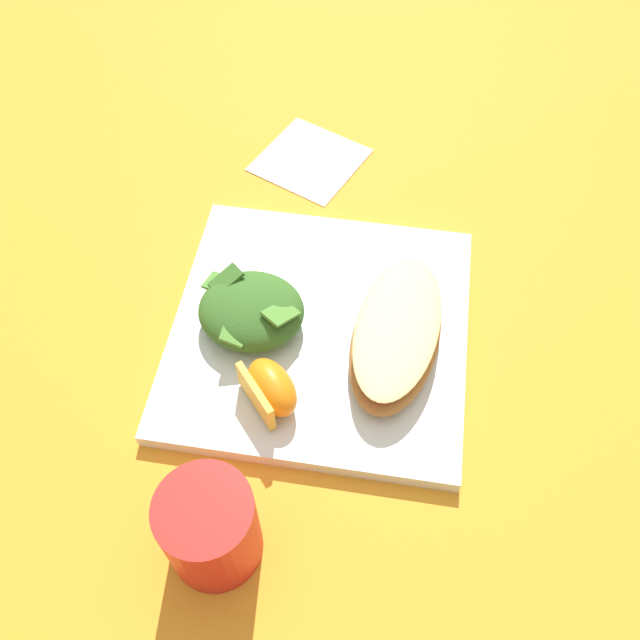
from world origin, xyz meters
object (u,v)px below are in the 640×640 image
Objects in this scene: cheesy_pizza_bread at (396,333)px; drinking_red_cup at (210,529)px; white_plate at (320,331)px; orange_wedge_front at (270,388)px; paper_napkin at (310,160)px; green_salad_pile at (251,310)px.

cheesy_pizza_bread is 1.95× the size of drinking_red_cup.
white_plate is 4.06× the size of orange_wedge_front.
cheesy_pizza_bread is 0.13m from orange_wedge_front.
drinking_red_cup is at bearing -120.95° from cheesy_pizza_bread.
orange_wedge_front is at bearing -86.68° from paper_napkin.
white_plate is 1.57× the size of cheesy_pizza_bread.
drinking_red_cup is (0.01, -0.21, 0.01)m from green_salad_pile.
green_salad_pile is at bearing -174.58° from white_plate.
drinking_red_cup is (-0.02, -0.13, 0.01)m from orange_wedge_front.
white_plate is 2.75× the size of green_salad_pile.
cheesy_pizza_bread is 0.28m from paper_napkin.
orange_wedge_front is 0.63× the size of paper_napkin.
drinking_red_cup reaches higher than green_salad_pile.
drinking_red_cup reaches higher than cheesy_pizza_bread.
orange_wedge_front is (-0.10, -0.07, 0.00)m from cheesy_pizza_bread.
paper_napkin is at bearing 115.91° from cheesy_pizza_bread.
orange_wedge_front is at bearing -109.95° from white_plate.
orange_wedge_front is 0.13m from drinking_red_cup.
green_salad_pile is at bearing -93.41° from paper_napkin.
paper_napkin is (-0.02, 0.33, -0.03)m from orange_wedge_front.
paper_napkin is at bearing 101.60° from white_plate.
green_salad_pile is at bearing 93.91° from drinking_red_cup.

